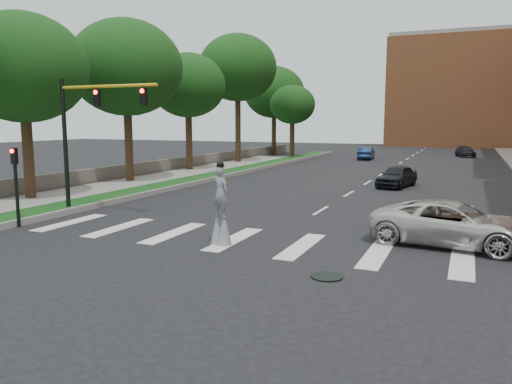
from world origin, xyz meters
name	(u,v)px	position (x,y,z in m)	size (l,w,h in m)	color
ground_plane	(256,249)	(0.00, 0.00, 0.00)	(160.00, 160.00, 0.00)	black
grass_median	(222,174)	(-11.50, 20.00, 0.12)	(2.00, 60.00, 0.25)	#113E14
median_curb	(234,174)	(-10.45, 20.00, 0.14)	(0.20, 60.00, 0.28)	gray
sidewalk_left	(107,188)	(-14.50, 10.00, 0.09)	(4.00, 60.00, 0.18)	gray
stone_wall	(176,164)	(-17.00, 22.00, 0.55)	(0.50, 56.00, 1.10)	#5A544D
manhole	(327,277)	(3.00, -2.00, 0.02)	(0.90, 0.90, 0.04)	black
building_backdrop	(470,93)	(6.00, 78.00, 9.00)	(26.00, 14.00, 18.00)	#C16C3C
traffic_signal	(85,124)	(-9.78, 3.00, 4.15)	(5.30, 0.23, 6.20)	black
secondary_signal	(16,180)	(-10.30, -0.50, 1.95)	(0.25, 0.21, 3.23)	black
stilt_performer	(221,212)	(-1.38, 0.14, 1.17)	(0.83, 0.61, 2.93)	#332214
suv_crossing	(453,224)	(6.07, 3.15, 0.77)	(2.55, 5.54, 1.54)	beige
car_near	(397,176)	(2.18, 18.32, 0.71)	(1.68, 4.18, 1.42)	black
car_mid	(366,153)	(-4.17, 41.19, 0.69)	(1.47, 4.21, 1.39)	navy
car_far	(465,152)	(6.00, 50.12, 0.63)	(1.76, 4.32, 1.25)	black
tree_1	(23,68)	(-15.30, 4.73, 7.01)	(6.73, 6.73, 9.90)	#332214
tree_2	(126,68)	(-15.24, 13.29, 7.83)	(7.63, 7.63, 11.10)	#332214
tree_3	(188,86)	(-15.59, 21.95, 7.21)	(6.32, 6.32, 9.93)	#332214
tree_4	(238,68)	(-15.16, 30.84, 9.48)	(7.78, 7.78, 12.82)	#332214
tree_5	(274,92)	(-16.29, 43.83, 7.79)	(7.51, 7.51, 11.01)	#332214
tree_6	(292,105)	(-12.18, 38.92, 6.06)	(5.13, 5.13, 8.29)	#332214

